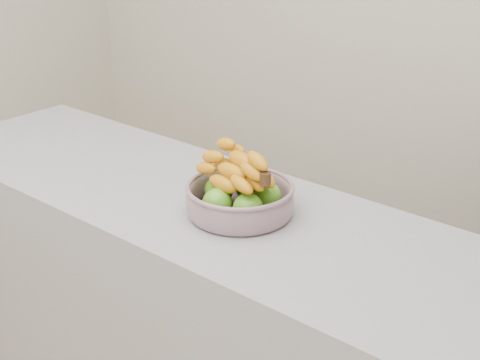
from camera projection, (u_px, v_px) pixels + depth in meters
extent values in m
cube|color=#A4A4AD|center=(191.00, 323.00, 2.11)|extent=(2.00, 0.60, 0.90)
cylinder|color=#9CA7BB|center=(240.00, 212.00, 1.81)|extent=(0.25, 0.25, 0.01)
torus|color=#9CA7BB|center=(240.00, 187.00, 1.78)|extent=(0.29, 0.29, 0.01)
sphere|color=#469219|center=(217.00, 203.00, 1.76)|extent=(0.08, 0.08, 0.08)
sphere|color=#469219|center=(248.00, 208.00, 1.73)|extent=(0.08, 0.08, 0.08)
sphere|color=#469219|center=(267.00, 197.00, 1.79)|extent=(0.08, 0.08, 0.08)
sphere|color=#469219|center=(249.00, 186.00, 1.86)|extent=(0.08, 0.08, 0.08)
sphere|color=#469219|center=(219.00, 190.00, 1.83)|extent=(0.08, 0.08, 0.08)
ellipsoid|color=#F8AD14|center=(223.00, 184.00, 1.76)|extent=(0.19, 0.07, 0.04)
ellipsoid|color=#F8AD14|center=(238.00, 180.00, 1.78)|extent=(0.19, 0.09, 0.04)
ellipsoid|color=#F8AD14|center=(252.00, 176.00, 1.81)|extent=(0.19, 0.11, 0.04)
ellipsoid|color=#F8AD14|center=(232.00, 172.00, 1.75)|extent=(0.19, 0.06, 0.04)
ellipsoid|color=#F8AD14|center=(248.00, 167.00, 1.77)|extent=(0.18, 0.12, 0.04)
ellipsoid|color=#F8AD14|center=(241.00, 160.00, 1.75)|extent=(0.19, 0.09, 0.04)
cylinder|color=#3C2513|center=(265.00, 179.00, 1.67)|extent=(0.03, 0.03, 0.03)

